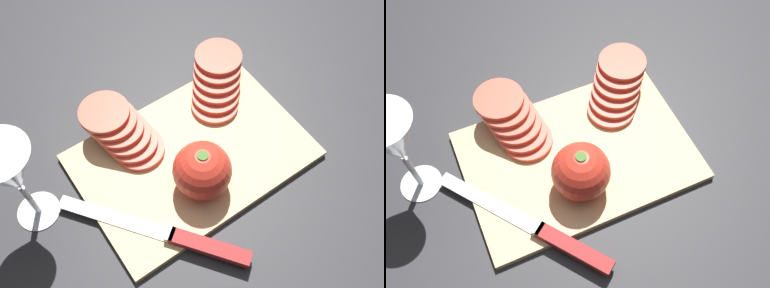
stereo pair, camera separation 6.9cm
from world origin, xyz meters
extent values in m
plane|color=#28282B|center=(0.00, 0.00, 0.00)|extent=(3.00, 3.00, 0.00)
cube|color=tan|center=(0.03, 0.02, 0.01)|extent=(0.36, 0.24, 0.01)
cylinder|color=silver|center=(0.27, -0.03, 0.00)|extent=(0.06, 0.06, 0.00)
cylinder|color=silver|center=(0.27, -0.03, 0.04)|extent=(0.01, 0.01, 0.08)
cone|color=silver|center=(0.27, -0.03, 0.13)|extent=(0.08, 0.08, 0.09)
cone|color=beige|center=(0.27, -0.03, 0.10)|extent=(0.03, 0.03, 0.04)
sphere|color=red|center=(0.05, 0.07, 0.06)|extent=(0.09, 0.09, 0.09)
cylinder|color=#47702D|center=(0.05, 0.07, 0.10)|extent=(0.02, 0.02, 0.01)
cube|color=silver|center=(0.19, 0.05, 0.01)|extent=(0.12, 0.15, 0.00)
cube|color=silver|center=(0.14, 0.12, 0.02)|extent=(0.02, 0.02, 0.01)
cube|color=maroon|center=(0.10, 0.16, 0.02)|extent=(0.09, 0.11, 0.01)
cylinder|color=#DB4C38|center=(-0.05, -0.03, 0.02)|extent=(0.08, 0.08, 0.01)
cylinder|color=#DB4C38|center=(-0.06, -0.04, 0.03)|extent=(0.08, 0.08, 0.01)
cylinder|color=#DB4C38|center=(-0.07, -0.05, 0.04)|extent=(0.08, 0.08, 0.01)
cylinder|color=#DB4C38|center=(-0.08, -0.06, 0.05)|extent=(0.08, 0.08, 0.01)
cylinder|color=#DB4C38|center=(-0.09, -0.07, 0.05)|extent=(0.08, 0.08, 0.01)
cylinder|color=#DB4C38|center=(-0.09, -0.08, 0.06)|extent=(0.08, 0.08, 0.01)
cylinder|color=#DB4C38|center=(0.10, -0.03, 0.02)|extent=(0.08, 0.08, 0.01)
cylinder|color=#DB4C38|center=(0.10, -0.04, 0.03)|extent=(0.08, 0.08, 0.01)
cylinder|color=#DB4C38|center=(0.10, -0.06, 0.04)|extent=(0.08, 0.08, 0.01)
cylinder|color=#DB4C38|center=(0.11, -0.07, 0.05)|extent=(0.08, 0.08, 0.01)
cylinder|color=#DB4C38|center=(0.11, -0.08, 0.05)|extent=(0.08, 0.08, 0.01)
cylinder|color=#DB4C38|center=(0.12, -0.09, 0.06)|extent=(0.08, 0.08, 0.01)
camera|label=1|loc=(0.24, 0.31, 0.63)|focal=42.00mm
camera|label=2|loc=(0.18, 0.35, 0.63)|focal=42.00mm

